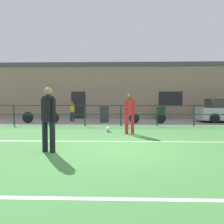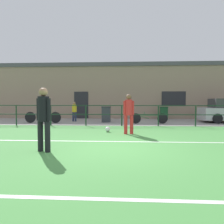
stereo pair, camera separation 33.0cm
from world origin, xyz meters
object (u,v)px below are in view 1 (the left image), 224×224
(soccer_ball_match, at_px, (108,129))
(trash_bin_0, at_px, (161,113))
(player_goalkeeper, at_px, (48,116))
(player_striker, at_px, (130,111))
(spectator_child, at_px, (72,110))
(trash_bin_1, at_px, (104,114))
(bicycle_parked_1, at_px, (147,118))
(bicycle_parked_0, at_px, (41,117))

(soccer_ball_match, xyz_separation_m, trash_bin_0, (3.55, 6.63, 0.38))
(soccer_ball_match, bearing_deg, player_goalkeeper, -109.08)
(player_striker, xyz_separation_m, soccer_ball_match, (-0.93, 0.60, -0.83))
(player_striker, height_order, spectator_child, player_striker)
(trash_bin_1, bearing_deg, player_goalkeeper, -96.37)
(trash_bin_0, bearing_deg, bicycle_parked_1, -114.51)
(player_striker, xyz_separation_m, spectator_child, (-3.56, 5.45, -0.18))
(player_goalkeeper, height_order, bicycle_parked_1, player_goalkeeper)
(player_striker, height_order, soccer_ball_match, player_striker)
(spectator_child, relative_size, bicycle_parked_0, 0.57)
(bicycle_parked_1, relative_size, trash_bin_0, 2.36)
(trash_bin_0, distance_m, trash_bin_1, 4.59)
(spectator_child, height_order, trash_bin_0, spectator_child)
(soccer_ball_match, relative_size, spectator_child, 0.18)
(bicycle_parked_0, distance_m, trash_bin_1, 3.95)
(player_striker, xyz_separation_m, bicycle_parked_1, (1.26, 4.25, -0.60))
(bicycle_parked_0, distance_m, trash_bin_0, 8.43)
(trash_bin_1, bearing_deg, player_striker, -74.46)
(bicycle_parked_0, bearing_deg, bicycle_parked_1, -0.00)
(soccer_ball_match, height_order, bicycle_parked_1, bicycle_parked_1)
(player_goalkeeper, distance_m, trash_bin_0, 11.80)
(player_striker, xyz_separation_m, trash_bin_1, (-1.39, 5.01, -0.41))
(trash_bin_0, relative_size, trash_bin_1, 0.93)
(soccer_ball_match, bearing_deg, spectator_child, 118.44)
(spectator_child, height_order, bicycle_parked_1, spectator_child)
(player_goalkeeper, distance_m, bicycle_parked_1, 8.54)
(spectator_child, xyz_separation_m, trash_bin_0, (6.18, 1.78, -0.27))
(player_striker, distance_m, spectator_child, 6.51)
(spectator_child, bearing_deg, soccer_ball_match, 139.06)
(soccer_ball_match, xyz_separation_m, bicycle_parked_0, (-4.33, 3.65, 0.26))
(player_striker, distance_m, trash_bin_1, 5.21)
(bicycle_parked_0, height_order, trash_bin_0, trash_bin_0)
(player_goalkeeper, distance_m, player_striker, 4.18)
(player_striker, distance_m, soccer_ball_match, 1.38)
(player_striker, xyz_separation_m, bicycle_parked_0, (-5.27, 4.25, -0.57))
(trash_bin_1, bearing_deg, spectator_child, 168.40)
(player_goalkeeper, relative_size, trash_bin_0, 1.86)
(soccer_ball_match, height_order, spectator_child, spectator_child)
(player_goalkeeper, bearing_deg, trash_bin_1, 107.79)
(player_striker, bearing_deg, trash_bin_0, -116.00)
(bicycle_parked_0, bearing_deg, soccer_ball_match, -40.14)
(bicycle_parked_1, bearing_deg, bicycle_parked_0, 180.00)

